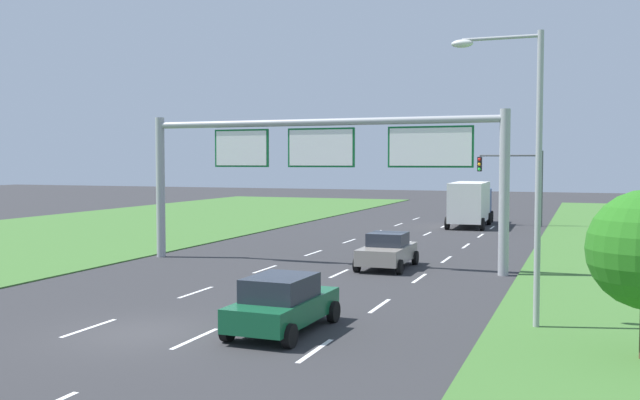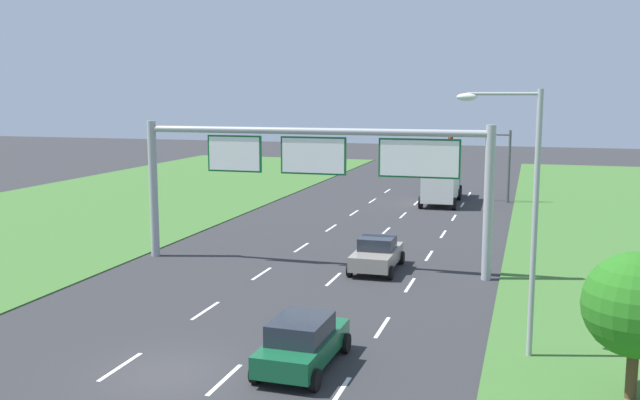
# 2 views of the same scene
# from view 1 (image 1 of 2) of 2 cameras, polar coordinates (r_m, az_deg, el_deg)

# --- Properties ---
(ground_plane) EXTENTS (200.00, 200.00, 0.00)m
(ground_plane) POSITION_cam_1_polar(r_m,az_deg,el_deg) (20.90, -14.17, -10.29)
(ground_plane) COLOR #2D2D30
(lane_dashes_inner_left) EXTENTS (0.14, 62.40, 0.01)m
(lane_dashes_inner_left) POSITION_cam_1_polar(r_m,az_deg,el_deg) (32.01, -4.42, -5.54)
(lane_dashes_inner_left) COLOR white
(lane_dashes_inner_left) RESTS_ON ground_plane
(lane_dashes_inner_right) EXTENTS (0.14, 62.40, 0.01)m
(lane_dashes_inner_right) POSITION_cam_1_polar(r_m,az_deg,el_deg) (30.71, 1.54, -5.90)
(lane_dashes_inner_right) COLOR white
(lane_dashes_inner_right) RESTS_ON ground_plane
(lane_dashes_slip) EXTENTS (0.14, 62.40, 0.01)m
(lane_dashes_slip) POSITION_cam_1_polar(r_m,az_deg,el_deg) (29.77, 7.96, -6.21)
(lane_dashes_slip) COLOR white
(lane_dashes_slip) RESTS_ON ground_plane
(car_near_red) EXTENTS (2.15, 4.20, 1.60)m
(car_near_red) POSITION_cam_1_polar(r_m,az_deg,el_deg) (32.29, 5.41, -4.06)
(car_near_red) COLOR gray
(car_near_red) RESTS_ON ground_plane
(car_lead_silver) EXTENTS (2.12, 4.31, 1.62)m
(car_lead_silver) POSITION_cam_1_polar(r_m,az_deg,el_deg) (20.29, -3.01, -8.24)
(car_lead_silver) COLOR #145633
(car_lead_silver) RESTS_ON ground_plane
(box_truck) EXTENTS (2.88, 8.55, 3.28)m
(box_truck) POSITION_cam_1_polar(r_m,az_deg,el_deg) (54.11, 11.97, -0.19)
(box_truck) COLOR navy
(box_truck) RESTS_ON ground_plane
(sign_gantry) EXTENTS (17.24, 0.44, 7.00)m
(sign_gantry) POSITION_cam_1_polar(r_m,az_deg,el_deg) (32.62, 0.29, 3.36)
(sign_gantry) COLOR #9EA0A5
(sign_gantry) RESTS_ON ground_plane
(traffic_light_mast) EXTENTS (4.76, 0.49, 5.60)m
(traffic_light_mast) POSITION_cam_1_polar(r_m,az_deg,el_deg) (54.94, 15.29, 2.01)
(traffic_light_mast) COLOR #47494F
(traffic_light_mast) RESTS_ON ground_plane
(street_lamp) EXTENTS (2.61, 0.32, 8.50)m
(street_lamp) POSITION_cam_1_polar(r_m,az_deg,el_deg) (21.21, 16.08, 3.71)
(street_lamp) COLOR #9EA0A5
(street_lamp) RESTS_ON ground_plane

